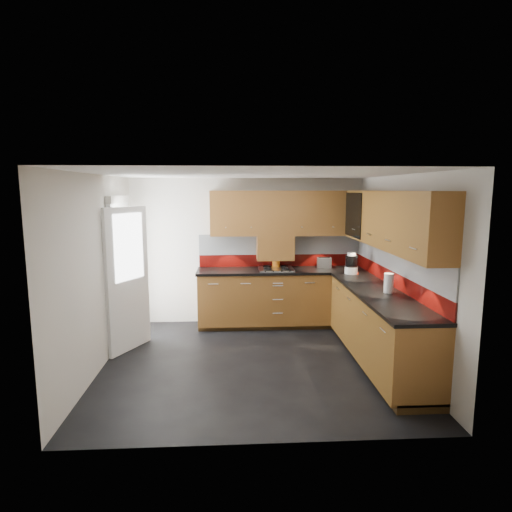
{
  "coord_description": "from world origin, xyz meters",
  "views": [
    {
      "loc": [
        -0.26,
        -5.25,
        2.21
      ],
      "look_at": [
        0.08,
        0.65,
        1.29
      ],
      "focal_mm": 30.0,
      "sensor_mm": 36.0,
      "label": 1
    }
  ],
  "objects": [
    {
      "name": "orange_cloth",
      "position": [
        1.61,
        1.08,
        0.95
      ],
      "size": [
        0.16,
        0.15,
        0.01
      ],
      "primitive_type": "cube",
      "rotation": [
        0.0,
        0.0,
        -0.28
      ],
      "color": "red",
      "rests_on": "countertop"
    },
    {
      "name": "back_door",
      "position": [
        -1.78,
        0.75,
        1.03
      ],
      "size": [
        0.42,
        1.19,
        2.04
      ],
      "color": "white",
      "rests_on": "room"
    },
    {
      "name": "gas_hob",
      "position": [
        0.45,
        1.47,
        0.95
      ],
      "size": [
        0.56,
        0.49,
        0.04
      ],
      "color": "silver",
      "rests_on": "countertop"
    },
    {
      "name": "food_processor",
      "position": [
        1.56,
        1.08,
        1.09
      ],
      "size": [
        0.2,
        0.2,
        0.33
      ],
      "color": "white",
      "rests_on": "countertop"
    },
    {
      "name": "paper_towel",
      "position": [
        1.69,
        -0.15,
        1.06
      ],
      "size": [
        0.15,
        0.15,
        0.24
      ],
      "primitive_type": "cylinder",
      "rotation": [
        0.0,
        0.0,
        0.39
      ],
      "color": "white",
      "rests_on": "countertop"
    },
    {
      "name": "upper_cabinets",
      "position": [
        1.23,
        0.78,
        1.84
      ],
      "size": [
        2.5,
        3.2,
        0.72
      ],
      "color": "brown",
      "rests_on": "room"
    },
    {
      "name": "extractor_hood",
      "position": [
        0.45,
        1.64,
        1.28
      ],
      "size": [
        0.6,
        0.33,
        0.4
      ],
      "primitive_type": "cube",
      "color": "brown",
      "rests_on": "room"
    },
    {
      "name": "room",
      "position": [
        0.0,
        0.0,
        1.5
      ],
      "size": [
        4.0,
        3.8,
        2.64
      ],
      "color": "black"
    },
    {
      "name": "backsplash",
      "position": [
        1.28,
        0.93,
        1.21
      ],
      "size": [
        2.7,
        3.2,
        0.54
      ],
      "color": "maroon",
      "rests_on": "countertop"
    },
    {
      "name": "toaster",
      "position": [
        1.26,
        1.63,
        1.02
      ],
      "size": [
        0.25,
        0.18,
        0.17
      ],
      "color": "silver",
      "rests_on": "countertop"
    },
    {
      "name": "utensil_pot",
      "position": [
        0.47,
        1.63,
        1.04
      ],
      "size": [
        0.13,
        0.13,
        0.46
      ],
      "color": "orange",
      "rests_on": "countertop"
    },
    {
      "name": "base_cabinets",
      "position": [
        1.07,
        0.72,
        0.44
      ],
      "size": [
        2.7,
        3.2,
        0.95
      ],
      "color": "brown",
      "rests_on": "room"
    },
    {
      "name": "countertop",
      "position": [
        1.05,
        0.7,
        0.92
      ],
      "size": [
        2.72,
        3.22,
        0.04
      ],
      "color": "black",
      "rests_on": "base_cabinets"
    },
    {
      "name": "glass_cabinet",
      "position": [
        1.71,
        1.07,
        1.87
      ],
      "size": [
        0.32,
        0.8,
        0.66
      ],
      "color": "black",
      "rests_on": "room"
    }
  ]
}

